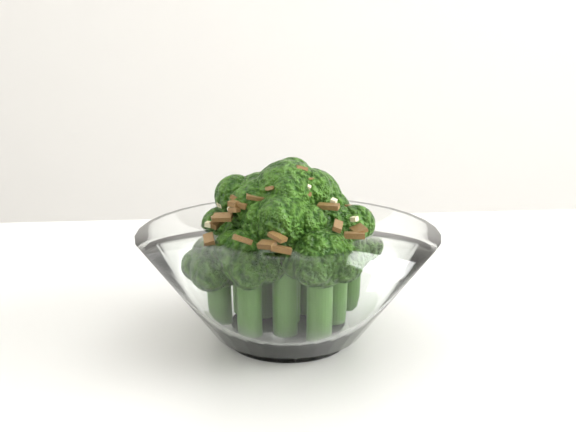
{
  "coord_description": "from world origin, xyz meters",
  "views": [
    {
      "loc": [
        -0.08,
        -0.37,
        0.96
      ],
      "look_at": [
        -0.12,
        0.11,
        0.83
      ],
      "focal_mm": 50.0,
      "sensor_mm": 36.0,
      "label": 1
    }
  ],
  "objects": [
    {
      "name": "broccoli_dish",
      "position": [
        -0.12,
        0.11,
        0.8
      ],
      "size": [
        0.19,
        0.19,
        0.12
      ],
      "color": "white",
      "rests_on": "table"
    }
  ]
}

